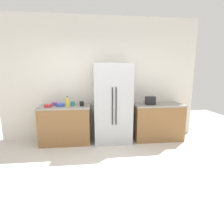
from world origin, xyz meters
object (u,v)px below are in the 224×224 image
at_px(toaster, 150,101).
at_px(bottle_a, 68,102).
at_px(cup_b, 73,103).
at_px(bowl_c, 48,106).
at_px(cup_a, 143,101).
at_px(cup_c, 82,104).
at_px(refrigerator, 112,104).
at_px(bowl_a, 61,105).
at_px(bowl_b, 55,104).

relative_size(toaster, bottle_a, 0.94).
distance_m(cup_b, bowl_c, 0.55).
bearing_deg(cup_a, cup_c, -172.48).
height_order(bottle_a, cup_a, bottle_a).
relative_size(refrigerator, bowl_a, 9.40).
distance_m(cup_b, cup_c, 0.23).
bearing_deg(cup_a, toaster, -60.09).
bearing_deg(toaster, cup_c, 179.72).
bearing_deg(cup_a, bowl_b, -179.95).
height_order(refrigerator, bowl_b, refrigerator).
height_order(bowl_a, bowl_b, bowl_b).
distance_m(bottle_a, bowl_b, 0.40).
bearing_deg(refrigerator, cup_c, -176.42).
height_order(cup_c, bowl_a, cup_c).
bearing_deg(bowl_c, bowl_b, 66.94).
bearing_deg(refrigerator, bowl_a, -179.37).
height_order(refrigerator, cup_a, refrigerator).
bearing_deg(bottle_a, bowl_a, 159.11).
xyz_separation_m(cup_b, bowl_c, (-0.53, -0.13, -0.02)).
relative_size(cup_a, bowl_a, 0.50).
relative_size(bowl_a, bowl_c, 1.19).
bearing_deg(toaster, cup_b, 177.14).
bearing_deg(cup_b, bowl_a, -168.90).
bearing_deg(cup_a, cup_b, -176.17).
xyz_separation_m(cup_b, bowl_b, (-0.43, 0.11, -0.02)).
xyz_separation_m(toaster, cup_a, (-0.12, 0.21, -0.05)).
bearing_deg(cup_b, cup_a, 3.83).
bearing_deg(cup_a, refrigerator, -168.98).
distance_m(refrigerator, bowl_a, 1.19).
bearing_deg(cup_c, bowl_b, 162.82).
relative_size(refrigerator, toaster, 8.48).
relative_size(cup_c, bowl_c, 0.67).
distance_m(bowl_b, bowl_c, 0.27).
distance_m(cup_a, bowl_c, 2.26).
distance_m(bowl_a, bowl_c, 0.28).
bearing_deg(bowl_b, bowl_c, -113.06).
xyz_separation_m(refrigerator, bottle_a, (-1.03, -0.08, 0.06)).
relative_size(bowl_a, bowl_b, 1.40).
height_order(cup_c, bowl_b, cup_c).
bearing_deg(cup_b, toaster, -2.86).
relative_size(cup_a, bowl_c, 0.59).
height_order(cup_b, bowl_c, cup_b).
relative_size(bottle_a, bowl_c, 1.41).
distance_m(toaster, cup_a, 0.24).
relative_size(toaster, cup_b, 2.20).
bearing_deg(refrigerator, bottle_a, -175.78).
relative_size(cup_b, bowl_c, 0.60).
height_order(toaster, bowl_a, toaster).
bearing_deg(bowl_a, bowl_b, 133.84).
height_order(toaster, bottle_a, bottle_a).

